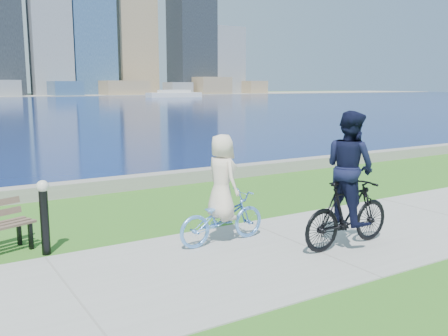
% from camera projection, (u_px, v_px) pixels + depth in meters
% --- Properties ---
extents(ground, '(320.00, 320.00, 0.00)m').
position_uv_depth(ground, '(303.00, 246.00, 8.76)').
color(ground, '#2B631A').
rests_on(ground, ground).
extents(concrete_path, '(80.00, 3.50, 0.02)m').
position_uv_depth(concrete_path, '(303.00, 246.00, 8.76)').
color(concrete_path, '#959691').
rests_on(concrete_path, ground).
extents(seawall, '(90.00, 0.50, 0.35)m').
position_uv_depth(seawall, '(157.00, 180.00, 13.94)').
color(seawall, gray).
rests_on(seawall, ground).
extents(ferry_far, '(12.05, 3.44, 1.64)m').
position_uv_depth(ferry_far, '(174.00, 94.00, 108.95)').
color(ferry_far, silver).
rests_on(ferry_far, ground).
extents(bollard_lamp, '(0.20, 0.20, 1.26)m').
position_uv_depth(bollard_lamp, '(44.00, 212.00, 8.22)').
color(bollard_lamp, black).
rests_on(bollard_lamp, ground).
extents(cyclist_woman, '(0.68, 1.76, 1.94)m').
position_uv_depth(cyclist_woman, '(222.00, 203.00, 8.80)').
color(cyclist_woman, '#63A0F2').
rests_on(cyclist_woman, ground).
extents(cyclist_man, '(0.74, 1.97, 2.36)m').
position_uv_depth(cyclist_man, '(349.00, 191.00, 8.53)').
color(cyclist_man, black).
rests_on(cyclist_man, ground).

